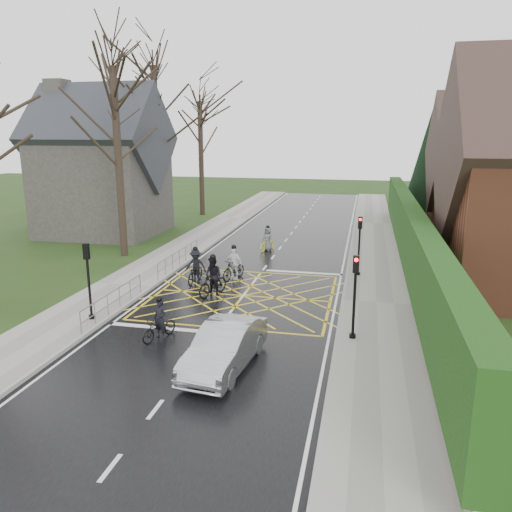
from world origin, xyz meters
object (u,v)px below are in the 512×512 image
at_px(cyclist_back, 213,280).
at_px(car, 225,347).
at_px(cyclist_lead, 267,242).
at_px(cyclist_rear, 160,325).
at_px(cyclist_mid, 196,269).
at_px(cyclist_front, 234,267).

height_order(cyclist_back, car, cyclist_back).
height_order(cyclist_lead, car, cyclist_lead).
bearing_deg(cyclist_rear, car, -9.07).
xyz_separation_m(cyclist_mid, cyclist_lead, (2.19, 7.55, -0.11)).
xyz_separation_m(cyclist_back, cyclist_lead, (0.71, 9.38, -0.18)).
distance_m(cyclist_back, cyclist_front, 2.74).
height_order(cyclist_rear, cyclist_lead, cyclist_lead).
height_order(cyclist_front, cyclist_lead, cyclist_front).
height_order(cyclist_rear, cyclist_back, cyclist_back).
distance_m(cyclist_rear, cyclist_back, 5.25).
bearing_deg(cyclist_rear, cyclist_front, 105.99).
xyz_separation_m(cyclist_front, cyclist_lead, (0.44, 6.65, -0.10)).
bearing_deg(cyclist_back, car, -47.76).
distance_m(cyclist_mid, cyclist_front, 1.96).
bearing_deg(cyclist_rear, cyclist_back, 106.34).
relative_size(cyclist_back, car, 0.46).
relative_size(cyclist_back, cyclist_mid, 1.06).
bearing_deg(cyclist_mid, car, -64.03).
bearing_deg(car, cyclist_mid, 120.67).
height_order(cyclist_mid, car, cyclist_mid).
distance_m(cyclist_back, car, 7.37).
bearing_deg(cyclist_mid, cyclist_front, 28.60).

